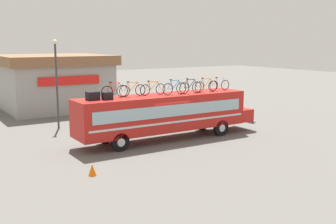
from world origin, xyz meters
TOP-DOWN VIEW (x-y plane):
  - ground_plane at (0.00, 0.00)m, footprint 120.00×120.00m
  - bus at (0.21, 0.00)m, footprint 12.30×2.41m
  - luggage_bag_1 at (-4.53, 0.07)m, footprint 0.68×0.55m
  - luggage_bag_2 at (-3.78, -0.22)m, footprint 0.55×0.40m
  - rooftop_bicycle_1 at (-3.08, 0.30)m, footprint 1.68×0.44m
  - rooftop_bicycle_2 at (-1.93, 0.32)m, footprint 1.74×0.44m
  - rooftop_bicycle_3 at (-0.62, 0.16)m, footprint 1.76×0.44m
  - rooftop_bicycle_4 at (0.61, -0.36)m, footprint 1.71×0.44m
  - rooftop_bicycle_5 at (1.79, -0.39)m, footprint 1.69×0.44m
  - rooftop_bicycle_6 at (3.04, -0.34)m, footprint 1.79×0.44m
  - rooftop_bicycle_7 at (4.34, -0.10)m, footprint 1.65×0.44m
  - roadside_building at (-1.92, 15.75)m, footprint 9.18×9.16m
  - traffic_cone at (-6.38, -4.22)m, footprint 0.39×0.39m
  - street_lamp at (-4.41, 6.84)m, footprint 0.31×0.31m

SIDE VIEW (x-z plane):
  - ground_plane at x=0.00m, z-range 0.00..0.00m
  - traffic_cone at x=-6.38m, z-range 0.00..0.54m
  - bus at x=0.21m, z-range 0.28..3.10m
  - roadside_building at x=-1.92m, z-range 0.06..4.90m
  - luggage_bag_2 at x=-3.78m, z-range 2.83..3.25m
  - luggage_bag_1 at x=-4.53m, z-range 2.83..3.30m
  - rooftop_bicycle_7 at x=4.34m, z-range 2.75..3.65m
  - rooftop_bicycle_3 at x=-0.62m, z-range 2.75..3.65m
  - rooftop_bicycle_2 at x=-1.93m, z-range 2.75..3.66m
  - rooftop_bicycle_6 at x=3.04m, z-range 2.75..3.69m
  - rooftop_bicycle_1 at x=-3.08m, z-range 2.74..3.69m
  - rooftop_bicycle_4 at x=0.61m, z-range 2.74..3.70m
  - rooftop_bicycle_5 at x=1.79m, z-range 2.74..3.70m
  - street_lamp at x=-4.41m, z-range 0.49..6.65m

